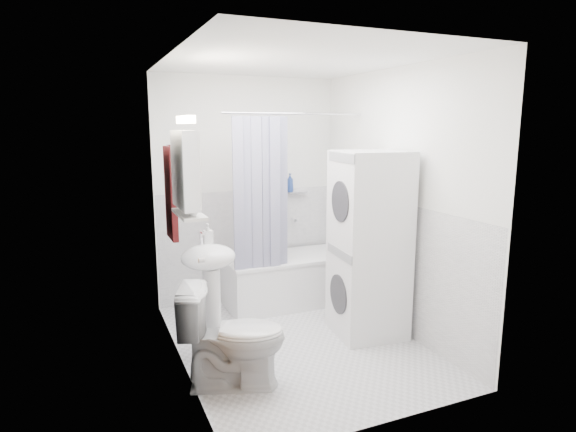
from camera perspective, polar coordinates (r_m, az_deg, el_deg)
name	(u,v)px	position (r m, az deg, el deg)	size (l,w,h in m)	color
floor	(297,342)	(4.40, 1.05, -14.71)	(2.60, 2.60, 0.00)	silver
room_walls	(297,175)	(4.00, 1.13, 4.94)	(2.60, 2.60, 2.60)	white
wainscot	(284,268)	(4.44, -0.48, -6.19)	(1.98, 2.58, 2.58)	white
door	(201,260)	(3.27, -10.22, -5.18)	(0.05, 2.00, 2.00)	brown
bathtub	(289,277)	(5.20, 0.08, -7.27)	(1.36, 0.65, 0.52)	white
tub_spout	(293,220)	(5.43, 0.64, -0.43)	(0.04, 0.04, 0.12)	silver
curtain_rod	(300,114)	(4.71, 1.38, 12.04)	(0.02, 0.02, 1.54)	silver
shower_curtain	(261,193)	(4.60, -3.17, 2.69)	(0.55, 0.02, 1.45)	#15154A
sink	(210,274)	(3.96, -9.28, -6.85)	(0.44, 0.37, 1.04)	white
medicine_cabinet	(185,168)	(3.81, -12.07, 5.61)	(0.13, 0.50, 0.71)	white
shelf	(189,214)	(3.86, -11.64, 0.22)	(0.18, 0.54, 0.03)	silver
shower_caddy	(298,193)	(5.39, 1.18, 2.79)	(0.22, 0.06, 0.02)	silver
towel	(171,191)	(4.33, -13.72, 2.89)	(0.07, 0.35, 0.83)	#58170E
washer_dryer	(368,244)	(4.38, 9.52, -3.35)	(0.66, 0.65, 1.67)	white
toilet	(233,337)	(3.62, -6.53, -14.09)	(0.43, 0.76, 0.75)	white
soap_pump	(208,239)	(4.09, -9.47, -2.70)	(0.08, 0.17, 0.08)	gray
shelf_bottle	(193,211)	(3.71, -11.20, 0.56)	(0.07, 0.18, 0.07)	gray
shelf_cup	(186,204)	(3.97, -12.03, 1.40)	(0.10, 0.09, 0.10)	gray
shampoo_a	(280,187)	(5.30, -0.96, 3.48)	(0.13, 0.17, 0.13)	gray
shampoo_b	(290,189)	(5.35, 0.23, 3.28)	(0.08, 0.21, 0.08)	navy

